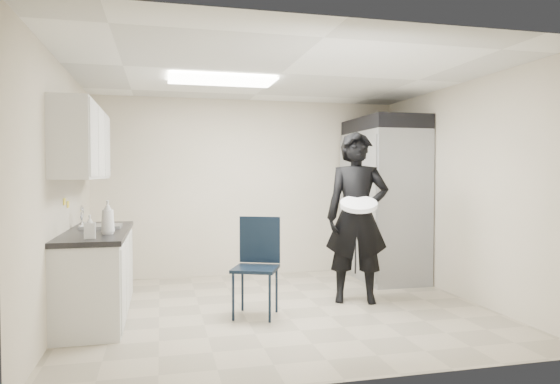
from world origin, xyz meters
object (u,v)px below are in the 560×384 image
object	(u,v)px
lower_counter	(97,275)
man_tuxedo	(357,217)
folding_chair	(255,269)
commercial_fridge	(384,206)

from	to	relation	value
lower_counter	man_tuxedo	distance (m)	2.95
folding_chair	man_tuxedo	distance (m)	1.40
commercial_fridge	lower_counter	bearing A→B (deg)	-164.12
lower_counter	commercial_fridge	xyz separation A→B (m)	(3.78, 1.07, 0.62)
folding_chair	man_tuxedo	xyz separation A→B (m)	(1.27, 0.32, 0.49)
lower_counter	folding_chair	world-z (taller)	folding_chair
lower_counter	commercial_fridge	distance (m)	3.98
lower_counter	folding_chair	xyz separation A→B (m)	(1.62, -0.41, 0.07)
lower_counter	folding_chair	size ratio (longest dim) A/B	1.88
man_tuxedo	folding_chair	bearing A→B (deg)	-147.62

